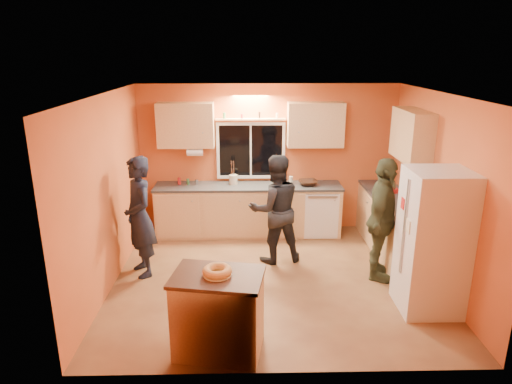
{
  "coord_description": "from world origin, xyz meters",
  "views": [
    {
      "loc": [
        -0.38,
        -5.87,
        3.14
      ],
      "look_at": [
        -0.24,
        0.4,
        1.18
      ],
      "focal_mm": 32.0,
      "sensor_mm": 36.0,
      "label": 1
    }
  ],
  "objects_px": {
    "refrigerator": "(433,242)",
    "island": "(218,313)",
    "person_left": "(140,217)",
    "person_center": "(275,209)",
    "person_right": "(382,220)"
  },
  "relations": [
    {
      "from": "refrigerator",
      "to": "person_left",
      "type": "height_order",
      "value": "refrigerator"
    },
    {
      "from": "refrigerator",
      "to": "person_right",
      "type": "bearing_deg",
      "value": 115.48
    },
    {
      "from": "refrigerator",
      "to": "person_center",
      "type": "height_order",
      "value": "refrigerator"
    },
    {
      "from": "refrigerator",
      "to": "person_left",
      "type": "relative_size",
      "value": 1.03
    },
    {
      "from": "person_left",
      "to": "island",
      "type": "bearing_deg",
      "value": 3.75
    },
    {
      "from": "island",
      "to": "person_left",
      "type": "xyz_separation_m",
      "value": [
        -1.21,
        1.84,
        0.41
      ]
    },
    {
      "from": "refrigerator",
      "to": "island",
      "type": "relative_size",
      "value": 1.74
    },
    {
      "from": "person_left",
      "to": "person_center",
      "type": "xyz_separation_m",
      "value": [
        1.95,
        0.4,
        -0.04
      ]
    },
    {
      "from": "refrigerator",
      "to": "person_right",
      "type": "relative_size",
      "value": 1.02
    },
    {
      "from": "person_right",
      "to": "person_left",
      "type": "bearing_deg",
      "value": 110.11
    },
    {
      "from": "refrigerator",
      "to": "island",
      "type": "distance_m",
      "value": 2.74
    },
    {
      "from": "island",
      "to": "person_center",
      "type": "distance_m",
      "value": 2.38
    },
    {
      "from": "island",
      "to": "person_left",
      "type": "bearing_deg",
      "value": 133.2
    },
    {
      "from": "refrigerator",
      "to": "person_center",
      "type": "xyz_separation_m",
      "value": [
        -1.84,
        1.42,
        -0.06
      ]
    },
    {
      "from": "person_left",
      "to": "person_right",
      "type": "bearing_deg",
      "value": 56.89
    }
  ]
}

